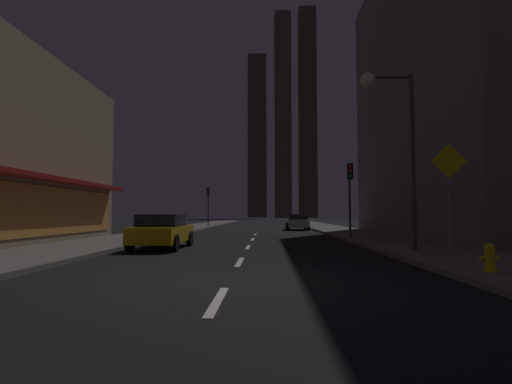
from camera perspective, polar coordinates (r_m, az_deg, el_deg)
The scene contains 16 objects.
ground_plane at distance 40.53m, azimuth 0.47°, elevation -5.43°, with size 78.00×136.00×0.10m, color black.
sidewalk_right at distance 40.98m, azimuth 10.34°, elevation -5.17°, with size 4.00×76.00×0.15m, color #605E59.
sidewalk_left at distance 41.26m, azimuth -9.34°, elevation -5.17°, with size 4.00×76.00×0.15m, color #605E59.
lane_marking_center at distance 16.97m, azimuth -1.19°, elevation -8.21°, with size 0.16×23.00×0.01m.
building_apartment_right at distance 29.22m, azimuth 30.36°, elevation 13.49°, with size 11.00×20.00×19.34m, color slate.
skyscraper_distant_tall at distance 167.85m, azimuth 0.20°, elevation 8.27°, with size 8.02×8.26×70.19m, color #444033.
skyscraper_distant_mid at distance 141.94m, azimuth 4.01°, elevation 11.36°, with size 5.93×6.73×74.68m, color #4B4838.
skyscraper_distant_short at distance 149.44m, azimuth 7.66°, elevation 11.67°, with size 6.56×6.46×79.93m, color #494536.
car_parked_near at distance 16.74m, azimuth -13.78°, elevation -5.66°, with size 1.98×4.24×1.45m.
car_parked_far at distance 35.35m, azimuth 6.15°, elevation -4.44°, with size 1.98×4.24×1.45m.
fire_hydrant_yellow_near at distance 10.32m, azimuth 31.43°, elevation -8.41°, with size 0.42×0.30×0.65m.
fire_hydrant_far_left at distance 31.66m, azimuth -10.68°, elevation -5.05°, with size 0.42×0.30×0.65m.
traffic_light_near_right at distance 22.15m, azimuth 13.81°, elevation 1.29°, with size 0.32×0.48×4.20m.
traffic_light_far_left at distance 41.45m, azimuth -7.15°, elevation -0.87°, with size 0.32×0.48×4.20m.
street_lamp_right at distance 15.26m, azimuth 19.26°, elevation 10.56°, with size 1.96×0.56×6.58m.
pedestrian_crossing_sign at distance 11.20m, azimuth 26.84°, elevation -0.09°, with size 0.91×0.08×3.15m.
Camera 1 is at (0.83, -8.49, 1.46)m, focal length 26.88 mm.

